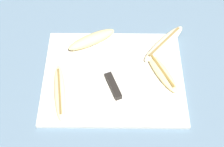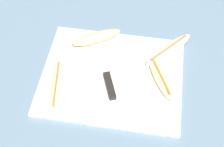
% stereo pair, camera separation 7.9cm
% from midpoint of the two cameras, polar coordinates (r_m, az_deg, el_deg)
% --- Properties ---
extents(ground_plane, '(4.00, 4.00, 0.00)m').
position_cam_midpoint_polar(ground_plane, '(0.96, -2.35, -0.89)').
color(ground_plane, slate).
extents(cutting_board, '(0.43, 0.34, 0.01)m').
position_cam_midpoint_polar(cutting_board, '(0.96, -2.37, -0.69)').
color(cutting_board, silver).
rests_on(cutting_board, ground_plane).
extents(knife, '(0.11, 0.23, 0.02)m').
position_cam_midpoint_polar(knife, '(0.93, -2.94, -1.12)').
color(knife, black).
rests_on(knife, cutting_board).
extents(banana_golden_short, '(0.11, 0.17, 0.02)m').
position_cam_midpoint_polar(banana_golden_short, '(0.95, 6.49, 0.18)').
color(banana_golden_short, '#EDD689').
rests_on(banana_golden_short, cutting_board).
extents(banana_ripe_center, '(0.06, 0.20, 0.02)m').
position_cam_midpoint_polar(banana_ripe_center, '(0.93, -12.20, -3.47)').
color(banana_ripe_center, beige).
rests_on(banana_ripe_center, cutting_board).
extents(banana_bright_far, '(0.16, 0.17, 0.02)m').
position_cam_midpoint_polar(banana_bright_far, '(1.02, 7.09, 5.36)').
color(banana_bright_far, beige).
rests_on(banana_bright_far, cutting_board).
extents(banana_spotted_left, '(0.16, 0.12, 0.03)m').
position_cam_midpoint_polar(banana_spotted_left, '(1.02, -6.21, 6.07)').
color(banana_spotted_left, '#DBC684').
rests_on(banana_spotted_left, cutting_board).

